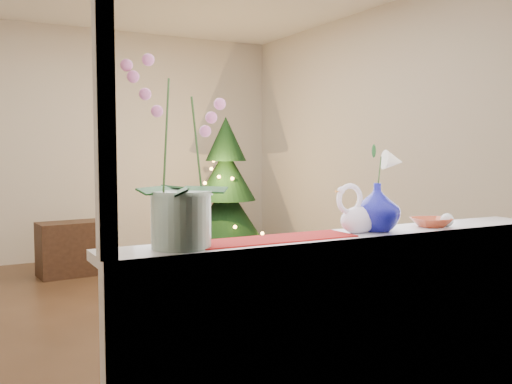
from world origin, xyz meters
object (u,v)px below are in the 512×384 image
amber_dish (431,223)px  xmas_tree (226,189)px  paperweight (447,220)px  swan (359,209)px  blue_vase (377,203)px  side_table (76,248)px  orchid_pot (180,153)px

amber_dish → xmas_tree: xmas_tree is taller
xmas_tree → paperweight: bearing=-100.5°
swan → blue_vase: bearing=0.8°
xmas_tree → amber_dish: bearing=-101.6°
xmas_tree → side_table: xmas_tree is taller
xmas_tree → swan: bearing=-107.3°
blue_vase → paperweight: blue_vase is taller
swan → xmas_tree: bearing=71.9°
side_table → blue_vase: bearing=-86.5°
blue_vase → xmas_tree: xmas_tree is taller
paperweight → blue_vase: bearing=173.9°
blue_vase → xmas_tree: 4.17m
amber_dish → side_table: amber_dish is taller
blue_vase → side_table: bearing=98.0°
amber_dish → side_table: bearing=102.4°
swan → amber_dish: (0.42, -0.01, -0.08)m
orchid_pot → blue_vase: bearing=-0.0°
orchid_pot → paperweight: orchid_pot is taller
blue_vase → orchid_pot: bearing=180.0°
orchid_pot → xmas_tree: bearing=62.6°
orchid_pot → paperweight: 1.36m
blue_vase → paperweight: bearing=-6.1°
swan → xmas_tree: xmas_tree is taller
paperweight → side_table: size_ratio=0.09×
amber_dish → side_table: 4.16m
amber_dish → swan: bearing=178.7°
orchid_pot → swan: (0.83, -0.00, -0.25)m
blue_vase → amber_dish: 0.34m
swan → amber_dish: 0.43m
swan → paperweight: (0.50, -0.04, -0.07)m
paperweight → amber_dish: bearing=158.6°
swan → blue_vase: size_ratio=0.97×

